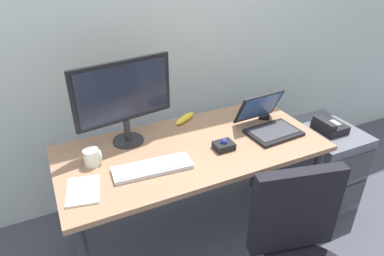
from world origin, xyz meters
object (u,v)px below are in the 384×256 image
object	(u,v)px
desk_phone	(329,126)
laptop	(268,123)
keyboard	(152,167)
paper_notepad	(83,191)
file_cabinet	(319,165)
monitor_main	(124,96)
banana	(185,118)
coffee_mug	(92,157)
trackball_mouse	(224,145)
cell_phone	(264,115)

from	to	relation	value
desk_phone	laptop	bearing A→B (deg)	178.69
keyboard	paper_notepad	xyz separation A→B (m)	(-0.36, -0.03, -0.01)
file_cabinet	desk_phone	distance (m)	0.34
monitor_main	laptop	distance (m)	0.89
banana	coffee_mug	bearing A→B (deg)	-159.79
trackball_mouse	cell_phone	world-z (taller)	trackball_mouse
file_cabinet	monitor_main	bearing A→B (deg)	170.19
trackball_mouse	cell_phone	bearing A→B (deg)	27.97
keyboard	cell_phone	distance (m)	0.93
cell_phone	keyboard	bearing A→B (deg)	-125.09
keyboard	paper_notepad	bearing A→B (deg)	-175.90
paper_notepad	banana	xyz separation A→B (m)	(0.73, 0.44, 0.01)
desk_phone	paper_notepad	xyz separation A→B (m)	(-1.67, -0.10, 0.10)
laptop	file_cabinet	bearing A→B (deg)	0.46
monitor_main	cell_phone	bearing A→B (deg)	-4.14
laptop	paper_notepad	distance (m)	1.15
monitor_main	coffee_mug	bearing A→B (deg)	-148.08
paper_notepad	banana	distance (m)	0.85
monitor_main	coffee_mug	distance (m)	0.37
file_cabinet	trackball_mouse	bearing A→B (deg)	-175.21
file_cabinet	coffee_mug	bearing A→B (deg)	176.82
keyboard	coffee_mug	bearing A→B (deg)	146.42
file_cabinet	coffee_mug	world-z (taller)	coffee_mug
monitor_main	trackball_mouse	distance (m)	0.62
trackball_mouse	paper_notepad	world-z (taller)	trackball_mouse
laptop	keyboard	bearing A→B (deg)	-173.82
banana	paper_notepad	bearing A→B (deg)	-148.90
file_cabinet	coffee_mug	distance (m)	1.66
paper_notepad	monitor_main	bearing A→B (deg)	47.30
keyboard	cell_phone	xyz separation A→B (m)	(0.89, 0.26, -0.01)
monitor_main	paper_notepad	distance (m)	0.56
trackball_mouse	laptop	bearing A→B (deg)	11.23
coffee_mug	paper_notepad	xyz separation A→B (m)	(-0.09, -0.20, -0.04)
laptop	paper_notepad	bearing A→B (deg)	-174.47
desk_phone	cell_phone	size ratio (longest dim) A/B	1.41
keyboard	coffee_mug	world-z (taller)	coffee_mug
coffee_mug	banana	world-z (taller)	coffee_mug
monitor_main	cell_phone	xyz separation A→B (m)	(0.92, -0.07, -0.29)
laptop	paper_notepad	size ratio (longest dim) A/B	1.63
file_cabinet	paper_notepad	world-z (taller)	paper_notepad
file_cabinet	desk_phone	world-z (taller)	desk_phone
coffee_mug	keyboard	bearing A→B (deg)	-33.58
keyboard	cell_phone	size ratio (longest dim) A/B	2.95
file_cabinet	monitor_main	distance (m)	1.56
file_cabinet	desk_phone	bearing A→B (deg)	-116.78
monitor_main	cell_phone	distance (m)	0.97
file_cabinet	banana	distance (m)	1.10
desk_phone	banana	distance (m)	1.01
desk_phone	keyboard	bearing A→B (deg)	-176.82
file_cabinet	keyboard	distance (m)	1.40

